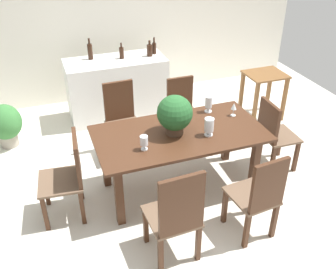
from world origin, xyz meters
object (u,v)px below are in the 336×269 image
object	(u,v)px
chair_near_left	(177,214)
wine_bottle_green	(122,53)
dining_table	(180,141)
chair_near_right	(259,195)
flower_centerpiece	(175,114)
wine_glass	(234,107)
chair_foot_end	(273,132)
chair_head_end	(69,173)
side_table	(264,85)
kitchen_counter	(117,88)
wine_bottle_tall	(150,50)
wine_bottle_clear	(154,48)
chair_far_left	(122,116)
crystal_vase_left	(144,141)
wine_bottle_dark	(90,51)
crystal_vase_right	(209,103)
chair_far_right	(182,108)
crystal_vase_center_near	(209,126)
potted_plant_floor	(5,124)

from	to	relation	value
chair_near_left	wine_bottle_green	world-z (taller)	wine_bottle_green
dining_table	chair_near_right	size ratio (longest dim) A/B	1.89
chair_near_right	flower_centerpiece	world-z (taller)	flower_centerpiece
wine_glass	wine_bottle_green	distance (m)	2.09
dining_table	chair_foot_end	distance (m)	1.25
chair_near_right	wine_glass	xyz separation A→B (m)	(0.30, 1.13, 0.34)
dining_table	chair_head_end	xyz separation A→B (m)	(-1.23, -0.01, -0.12)
chair_near_left	chair_near_right	distance (m)	0.85
wine_glass	side_table	distance (m)	1.57
kitchen_counter	wine_bottle_tall	world-z (taller)	wine_bottle_tall
wine_bottle_green	dining_table	bearing A→B (deg)	-86.31
wine_bottle_clear	side_table	world-z (taller)	wine_bottle_clear
wine_bottle_clear	kitchen_counter	bearing A→B (deg)	-175.43
chair_far_left	wine_bottle_clear	size ratio (longest dim) A/B	3.88
chair_head_end	kitchen_counter	world-z (taller)	chair_head_end
chair_far_left	crystal_vase_left	distance (m)	1.22
chair_near_left	chair_far_left	xyz separation A→B (m)	(-0.01, 1.97, -0.03)
wine_bottle_dark	wine_bottle_green	bearing A→B (deg)	-16.03
kitchen_counter	wine_bottle_dark	bearing A→B (deg)	156.21
chair_foot_end	side_table	xyz separation A→B (m)	(0.61, 1.19, 0.02)
chair_foot_end	flower_centerpiece	size ratio (longest dim) A/B	2.08
chair_near_right	wine_bottle_dark	bearing A→B (deg)	-77.84
crystal_vase_right	wine_bottle_clear	bearing A→B (deg)	93.59
chair_head_end	crystal_vase_right	size ratio (longest dim) A/B	4.72
wine_bottle_green	side_table	world-z (taller)	wine_bottle_green
chair_far_right	crystal_vase_center_near	world-z (taller)	crystal_vase_center_near
chair_near_left	chair_head_end	world-z (taller)	chair_near_left
wine_glass	potted_plant_floor	world-z (taller)	wine_glass
chair_far_left	crystal_vase_right	world-z (taller)	chair_far_left
chair_foot_end	side_table	bearing A→B (deg)	-24.86
potted_plant_floor	chair_near_left	bearing A→B (deg)	-60.99
chair_head_end	crystal_vase_right	xyz separation A→B (m)	(1.72, 0.34, 0.35)
crystal_vase_left	wine_bottle_tall	world-z (taller)	wine_bottle_tall
chair_near_right	crystal_vase_left	distance (m)	1.24
wine_bottle_green	crystal_vase_left	bearing A→B (deg)	-98.47
crystal_vase_left	wine_bottle_dark	size ratio (longest dim) A/B	0.50
crystal_vase_left	wine_bottle_tall	xyz separation A→B (m)	(0.76, 2.19, 0.15)
wine_bottle_green	side_table	bearing A→B (deg)	-23.06
chair_far_right	crystal_vase_right	bearing A→B (deg)	-82.92
chair_head_end	chair_foot_end	xyz separation A→B (m)	(2.46, 0.01, -0.01)
chair_far_left	chair_near_right	bearing A→B (deg)	-68.53
chair_foot_end	kitchen_counter	bearing A→B (deg)	38.38
flower_centerpiece	crystal_vase_center_near	bearing A→B (deg)	-26.68
chair_near_right	chair_far_left	distance (m)	2.14
chair_far_left	crystal_vase_right	xyz separation A→B (m)	(0.92, -0.65, 0.34)
crystal_vase_left	wine_glass	xyz separation A→B (m)	(1.20, 0.34, 0.02)
wine_glass	potted_plant_floor	xyz separation A→B (m)	(-2.62, 1.52, -0.54)
wine_bottle_clear	wine_bottle_dark	distance (m)	0.96
kitchen_counter	chair_near_left	bearing A→B (deg)	-93.27
dining_table	crystal_vase_right	world-z (taller)	crystal_vase_right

